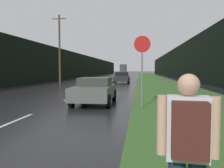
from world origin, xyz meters
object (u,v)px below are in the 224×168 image
object	(u,v)px
stop_sign	(142,64)
delivery_truck	(123,69)
hitchhiker_with_backpack	(188,149)
car_passing_near	(95,90)
car_passing_far	(122,78)

from	to	relation	value
stop_sign	delivery_truck	bearing A→B (deg)	94.40
stop_sign	hitchhiker_with_backpack	size ratio (longest dim) A/B	1.91
hitchhiker_with_backpack	car_passing_near	xyz separation A→B (m)	(-2.69, 9.52, -0.29)
hitchhiker_with_backpack	car_passing_far	distance (m)	28.10
car_passing_near	delivery_truck	size ratio (longest dim) A/B	0.53
car_passing_far	delivery_truck	distance (m)	60.20
hitchhiker_with_backpack	car_passing_near	world-z (taller)	hitchhiker_with_backpack
stop_sign	hitchhiker_with_backpack	world-z (taller)	stop_sign
hitchhiker_with_backpack	delivery_truck	size ratio (longest dim) A/B	0.22
car_passing_far	stop_sign	bearing A→B (deg)	96.80
delivery_truck	hitchhiker_with_backpack	bearing A→B (deg)	-85.79
stop_sign	car_passing_far	size ratio (longest dim) A/B	0.79
hitchhiker_with_backpack	delivery_truck	world-z (taller)	delivery_truck
hitchhiker_with_backpack	car_passing_far	bearing A→B (deg)	101.94
car_passing_near	car_passing_far	world-z (taller)	car_passing_far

